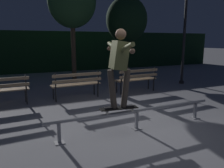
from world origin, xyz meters
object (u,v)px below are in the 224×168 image
tree_behind_benches (72,2)px  lamp_post_right (185,25)px  park_bench_right_center (137,78)px  grind_rail (137,114)px  tree_far_right (127,20)px  park_bench_left_center (77,82)px  skateboarder (119,62)px  skateboard (119,108)px

tree_behind_benches → lamp_post_right: size_ratio=1.26×
lamp_post_right → park_bench_right_center: bearing=-166.2°
grind_rail → tree_behind_benches: 7.64m
tree_far_right → park_bench_left_center: bearing=-135.3°
tree_behind_benches → park_bench_left_center: bearing=-103.7°
skateboarder → tree_behind_benches: bearing=82.6°
grind_rail → skateboard: (-0.42, 0.00, 0.17)m
park_bench_left_center → skateboarder: bearing=-89.0°
park_bench_right_center → grind_rail: bearing=-120.6°
skateboard → lamp_post_right: lamp_post_right is taller
tree_behind_benches → tree_far_right: 2.92m
tree_behind_benches → tree_far_right: size_ratio=1.20×
grind_rail → skateboarder: skateboarder is taller
skateboarder → tree_behind_benches: (0.90, 6.86, 2.21)m
skateboard → tree_far_right: size_ratio=0.19×
tree_far_right → lamp_post_right: tree_far_right is taller
park_bench_left_center → park_bench_right_center: same height
grind_rail → tree_behind_benches: size_ratio=0.78×
park_bench_left_center → tree_far_right: tree_far_right is taller
grind_rail → park_bench_left_center: size_ratio=2.38×
tree_far_right → lamp_post_right: (1.14, -3.08, -0.42)m
skateboarder → tree_far_right: bearing=61.0°
skateboard → park_bench_left_center: size_ratio=0.49×
grind_rail → tree_far_right: 7.92m
lamp_post_right → skateboarder: bearing=-143.1°
tree_behind_benches → lamp_post_right: tree_behind_benches is taller
skateboarder → tree_behind_benches: tree_behind_benches is taller
skateboard → skateboarder: size_ratio=0.51×
grind_rail → skateboarder: 1.19m
skateboard → grind_rail: bearing=0.0°
park_bench_left_center → tree_behind_benches: tree_behind_benches is taller
skateboarder → lamp_post_right: size_ratio=0.40×
skateboard → lamp_post_right: 6.38m
park_bench_left_center → tree_behind_benches: bearing=76.3°
skateboard → tree_far_right: (3.72, 6.72, 2.40)m
skateboard → lamp_post_right: bearing=36.8°
park_bench_right_center → lamp_post_right: size_ratio=0.42×
skateboarder → lamp_post_right: lamp_post_right is taller
skateboard → tree_far_right: bearing=61.0°
park_bench_right_center → lamp_post_right: 3.37m
tree_behind_benches → lamp_post_right: 5.24m
tree_behind_benches → lamp_post_right: bearing=-39.2°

